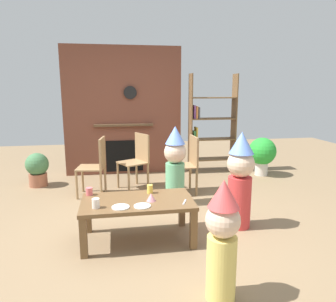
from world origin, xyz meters
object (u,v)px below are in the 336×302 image
paper_plate_front (142,206)px  dining_chair_middle (137,158)px  child_by_the_chairs (175,164)px  dining_chair_right (188,161)px  child_in_pink (240,178)px  paper_cup_near_left (89,191)px  paper_cup_near_right (96,203)px  dining_chair_left (97,163)px  potted_plant_short (37,168)px  child_with_cone_hat (222,238)px  potted_plant_tall (262,153)px  bookshelf (209,127)px  coffee_table (138,206)px  paper_cup_center (150,189)px  paper_plate_rear (121,207)px  birthday_cake_slice (151,197)px

paper_plate_front → dining_chair_middle: 2.05m
child_by_the_chairs → dining_chair_right: bearing=178.0°
child_in_pink → dining_chair_middle: bearing=-64.5°
paper_cup_near_left → paper_cup_near_right: paper_cup_near_right is taller
paper_cup_near_left → child_in_pink: 1.74m
dining_chair_left → potted_plant_short: size_ratio=1.59×
dining_chair_left → dining_chair_right: same height
child_with_cone_hat → child_by_the_chairs: bearing=-28.6°
paper_cup_near_left → paper_cup_near_right: bearing=-77.1°
potted_plant_tall → potted_plant_short: 4.04m
paper_cup_near_right → paper_plate_front: bearing=-5.2°
bookshelf → paper_cup_near_right: (-2.02, -2.82, -0.38)m
bookshelf → child_with_cone_hat: 3.91m
paper_cup_near_right → paper_plate_front: (0.46, -0.04, -0.04)m
coffee_table → child_by_the_chairs: child_by_the_chairs is taller
coffee_table → dining_chair_right: size_ratio=1.32×
paper_cup_center → paper_plate_rear: size_ratio=0.55×
paper_cup_center → paper_plate_front: bearing=-107.2°
bookshelf → paper_cup_center: (-1.44, -2.46, -0.38)m
dining_chair_left → coffee_table: bearing=116.1°
paper_cup_center → birthday_cake_slice: size_ratio=0.98×
paper_cup_near_right → birthday_cake_slice: bearing=10.3°
bookshelf → dining_chair_left: bookshelf is taller
paper_plate_front → dining_chair_left: size_ratio=0.19×
birthday_cake_slice → dining_chair_right: dining_chair_right is taller
paper_plate_front → potted_plant_tall: (2.48, 2.42, -0.03)m
paper_cup_near_right → paper_cup_center: same height
birthday_cake_slice → child_by_the_chairs: bearing=66.4°
child_in_pink → birthday_cake_slice: bearing=3.5°
birthday_cake_slice → dining_chair_right: 1.70m
paper_plate_rear → potted_plant_tall: (2.70, 2.42, -0.03)m
child_with_cone_hat → dining_chair_middle: size_ratio=1.08×
paper_cup_near_right → potted_plant_short: (-1.10, 2.38, -0.20)m
paper_cup_near_right → potted_plant_tall: potted_plant_tall is taller
child_with_cone_hat → child_by_the_chairs: size_ratio=0.87×
paper_plate_front → child_with_cone_hat: (0.53, -0.89, 0.05)m
coffee_table → birthday_cake_slice: 0.19m
paper_cup_center → child_by_the_chairs: (0.45, 0.80, 0.09)m
paper_cup_near_left → dining_chair_right: 1.87m
paper_cup_center → potted_plant_short: bearing=129.8°
bookshelf → coffee_table: bookshelf is taller
dining_chair_left → paper_plate_rear: bearing=108.6°
coffee_table → paper_cup_center: (0.16, 0.21, 0.12)m
paper_cup_center → child_by_the_chairs: child_by_the_chairs is taller
paper_cup_near_right → dining_chair_left: bearing=92.6°
paper_plate_rear → potted_plant_tall: bearing=41.8°
bookshelf → paper_plate_front: (-1.56, -2.86, -0.43)m
paper_plate_front → dining_chair_middle: bearing=87.1°
bookshelf → dining_chair_middle: bearing=-150.9°
potted_plant_short → dining_chair_right: bearing=-17.4°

